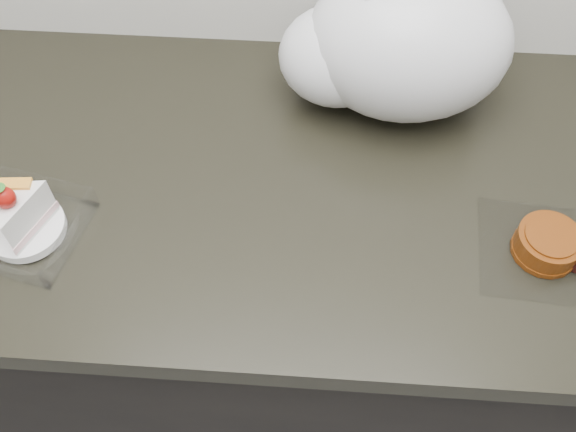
{
  "coord_description": "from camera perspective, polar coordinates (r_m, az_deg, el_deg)",
  "views": [
    {
      "loc": [
        0.04,
        1.07,
        1.66
      ],
      "look_at": [
        0.0,
        1.58,
        0.94
      ],
      "focal_mm": 40.0,
      "sensor_mm": 36.0,
      "label": 1
    }
  ],
  "objects": [
    {
      "name": "counter",
      "position": [
        1.36,
        0.24,
        -8.38
      ],
      "size": [
        2.04,
        0.64,
        0.9
      ],
      "color": "black",
      "rests_on": "ground"
    },
    {
      "name": "plastic_bag",
      "position": [
        1.03,
        9.39,
        14.78
      ],
      "size": [
        0.4,
        0.32,
        0.29
      ],
      "rotation": [
        0.0,
        0.0,
        0.26
      ],
      "color": "silver",
      "rests_on": "counter"
    },
    {
      "name": "cake_tray",
      "position": [
        0.97,
        -22.6,
        -0.34
      ],
      "size": [
        0.18,
        0.18,
        0.12
      ],
      "rotation": [
        0.0,
        0.0,
        -0.22
      ],
      "color": "white",
      "rests_on": "counter"
    },
    {
      "name": "mooncake_wrap",
      "position": [
        0.96,
        22.08,
        -2.47
      ],
      "size": [
        0.19,
        0.18,
        0.04
      ],
      "rotation": [
        0.0,
        0.0,
        0.09
      ],
      "color": "white",
      "rests_on": "counter"
    }
  ]
}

